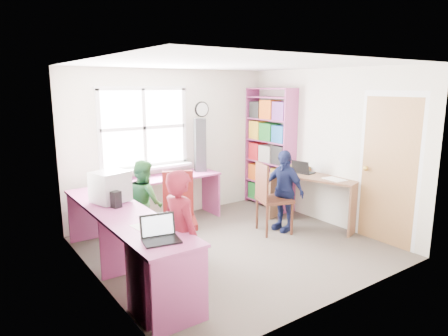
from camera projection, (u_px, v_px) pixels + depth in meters
name	position (u px, v px, depth m)	size (l,w,h in m)	color
room	(231.00, 157.00, 5.23)	(3.64, 3.44, 2.44)	#4A413A
l_desk	(154.00, 244.00, 4.33)	(2.38, 2.95, 0.75)	#AF4685
right_desk	(315.00, 189.00, 6.21)	(1.01, 1.47, 0.78)	brown
bookshelf	(270.00, 151.00, 7.07)	(0.30, 1.02, 2.10)	#AF4685
swivel_chair	(179.00, 220.00, 5.08)	(0.66, 0.66, 1.07)	black
wooden_chair	(270.00, 195.00, 5.82)	(0.58, 0.58, 1.05)	#4A2518
crt_monitor	(110.00, 187.00, 4.80)	(0.47, 0.45, 0.38)	#AAAAAE
laptop_left	(160.00, 234.00, 3.66)	(0.38, 0.33, 0.23)	black
laptop_right	(303.00, 170.00, 6.30)	(0.31, 0.35, 0.21)	black
speaker_a	(116.00, 199.00, 4.62)	(0.12, 0.12, 0.19)	black
speaker_b	(103.00, 190.00, 5.05)	(0.09, 0.09, 0.18)	black
cd_tower	(200.00, 145.00, 6.51)	(0.21, 0.20, 0.87)	black
game_box	(297.00, 168.00, 6.56)	(0.39, 0.39, 0.07)	red
paper_a	(145.00, 227.00, 3.99)	(0.23, 0.31, 0.00)	white
paper_b	(334.00, 179.00, 5.91)	(0.26, 0.34, 0.00)	white
potted_plant	(143.00, 170.00, 6.00)	(0.17, 0.13, 0.30)	#327E39
person_red	(181.00, 236.00, 3.95)	(0.49, 0.32, 1.35)	maroon
person_green	(144.00, 202.00, 5.40)	(0.57, 0.44, 1.17)	#28662A
person_navy	(283.00, 191.00, 5.93)	(0.71, 0.30, 1.22)	#161D46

